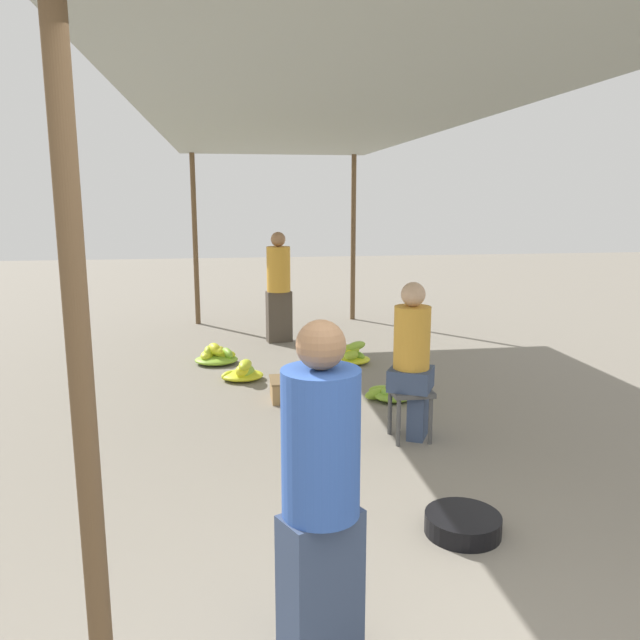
{
  "coord_description": "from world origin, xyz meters",
  "views": [
    {
      "loc": [
        -0.81,
        -1.73,
        2.0
      ],
      "look_at": [
        0.0,
        3.63,
        0.95
      ],
      "focal_mm": 35.0,
      "sensor_mm": 36.0,
      "label": 1
    }
  ],
  "objects_px": {
    "banana_pile_left_0": "(243,373)",
    "shopper_walking_mid": "(279,285)",
    "vendor_foreground": "(321,495)",
    "stool": "(410,399)",
    "banana_pile_left_1": "(216,355)",
    "basin_black": "(463,524)",
    "banana_pile_right_1": "(352,355)",
    "crate_near": "(290,389)",
    "vendor_seated": "(413,358)",
    "banana_pile_right_0": "(392,394)"
  },
  "relations": [
    {
      "from": "banana_pile_left_1",
      "to": "banana_pile_right_1",
      "type": "relative_size",
      "value": 1.26
    },
    {
      "from": "vendor_seated",
      "to": "banana_pile_left_0",
      "type": "distance_m",
      "value": 2.46
    },
    {
      "from": "banana_pile_right_1",
      "to": "vendor_foreground",
      "type": "bearing_deg",
      "value": -103.11
    },
    {
      "from": "basin_black",
      "to": "banana_pile_right_1",
      "type": "relative_size",
      "value": 1.02
    },
    {
      "from": "basin_black",
      "to": "banana_pile_right_1",
      "type": "xyz_separation_m",
      "value": [
        0.13,
        3.98,
        0.05
      ]
    },
    {
      "from": "basin_black",
      "to": "crate_near",
      "type": "relative_size",
      "value": 1.19
    },
    {
      "from": "vendor_seated",
      "to": "banana_pile_left_0",
      "type": "bearing_deg",
      "value": 125.0
    },
    {
      "from": "vendor_foreground",
      "to": "basin_black",
      "type": "bearing_deg",
      "value": 42.74
    },
    {
      "from": "banana_pile_right_1",
      "to": "basin_black",
      "type": "bearing_deg",
      "value": -91.85
    },
    {
      "from": "shopper_walking_mid",
      "to": "vendor_foreground",
      "type": "bearing_deg",
      "value": -93.32
    },
    {
      "from": "stool",
      "to": "banana_pile_left_0",
      "type": "bearing_deg",
      "value": 124.51
    },
    {
      "from": "banana_pile_left_0",
      "to": "vendor_foreground",
      "type": "bearing_deg",
      "value": -87.26
    },
    {
      "from": "vendor_foreground",
      "to": "basin_black",
      "type": "relative_size",
      "value": 3.32
    },
    {
      "from": "banana_pile_right_0",
      "to": "vendor_seated",
      "type": "bearing_deg",
      "value": -96.04
    },
    {
      "from": "banana_pile_left_1",
      "to": "shopper_walking_mid",
      "type": "relative_size",
      "value": 0.37
    },
    {
      "from": "vendor_foreground",
      "to": "crate_near",
      "type": "distance_m",
      "value": 3.74
    },
    {
      "from": "banana_pile_left_0",
      "to": "shopper_walking_mid",
      "type": "bearing_deg",
      "value": 72.92
    },
    {
      "from": "banana_pile_left_0",
      "to": "banana_pile_left_1",
      "type": "xyz_separation_m",
      "value": [
        -0.3,
        0.81,
        0.01
      ]
    },
    {
      "from": "banana_pile_left_1",
      "to": "crate_near",
      "type": "xyz_separation_m",
      "value": [
        0.75,
        -1.56,
        0.01
      ]
    },
    {
      "from": "stool",
      "to": "banana_pile_right_1",
      "type": "height_order",
      "value": "stool"
    },
    {
      "from": "basin_black",
      "to": "banana_pile_left_0",
      "type": "relative_size",
      "value": 0.93
    },
    {
      "from": "banana_pile_left_1",
      "to": "shopper_walking_mid",
      "type": "distance_m",
      "value": 1.55
    },
    {
      "from": "basin_black",
      "to": "banana_pile_left_1",
      "type": "height_order",
      "value": "banana_pile_left_1"
    },
    {
      "from": "banana_pile_left_1",
      "to": "shopper_walking_mid",
      "type": "xyz_separation_m",
      "value": [
        0.88,
        1.07,
        0.71
      ]
    },
    {
      "from": "banana_pile_right_0",
      "to": "vendor_foreground",
      "type": "bearing_deg",
      "value": -109.87
    },
    {
      "from": "banana_pile_left_0",
      "to": "shopper_walking_mid",
      "type": "distance_m",
      "value": 2.09
    },
    {
      "from": "vendor_foreground",
      "to": "banana_pile_right_1",
      "type": "distance_m",
      "value": 5.1
    },
    {
      "from": "stool",
      "to": "banana_pile_left_1",
      "type": "height_order",
      "value": "stool"
    },
    {
      "from": "banana_pile_right_1",
      "to": "vendor_seated",
      "type": "bearing_deg",
      "value": -89.86
    },
    {
      "from": "stool",
      "to": "banana_pile_right_1",
      "type": "relative_size",
      "value": 0.98
    },
    {
      "from": "stool",
      "to": "vendor_seated",
      "type": "xyz_separation_m",
      "value": [
        0.02,
        0.01,
        0.35
      ]
    },
    {
      "from": "banana_pile_left_0",
      "to": "banana_pile_right_1",
      "type": "xyz_separation_m",
      "value": [
        1.36,
        0.51,
        0.03
      ]
    },
    {
      "from": "vendor_seated",
      "to": "crate_near",
      "type": "relative_size",
      "value": 3.44
    },
    {
      "from": "banana_pile_left_0",
      "to": "banana_pile_right_0",
      "type": "distance_m",
      "value": 1.74
    },
    {
      "from": "basin_black",
      "to": "shopper_walking_mid",
      "type": "bearing_deg",
      "value": 96.96
    },
    {
      "from": "stool",
      "to": "crate_near",
      "type": "height_order",
      "value": "stool"
    },
    {
      "from": "vendor_seated",
      "to": "vendor_foreground",
      "type": "bearing_deg",
      "value": -115.04
    },
    {
      "from": "crate_near",
      "to": "banana_pile_right_1",
      "type": "bearing_deg",
      "value": 54.21
    },
    {
      "from": "vendor_foreground",
      "to": "shopper_walking_mid",
      "type": "xyz_separation_m",
      "value": [
        0.36,
        6.3,
        0.01
      ]
    },
    {
      "from": "banana_pile_right_1",
      "to": "banana_pile_right_0",
      "type": "bearing_deg",
      "value": -85.46
    },
    {
      "from": "banana_pile_right_1",
      "to": "crate_near",
      "type": "height_order",
      "value": "banana_pile_right_1"
    },
    {
      "from": "stool",
      "to": "vendor_foreground",
      "type": "bearing_deg",
      "value": -114.78
    },
    {
      "from": "basin_black",
      "to": "banana_pile_left_1",
      "type": "xyz_separation_m",
      "value": [
        -1.53,
        4.29,
        0.03
      ]
    },
    {
      "from": "basin_black",
      "to": "vendor_foreground",
      "type": "bearing_deg",
      "value": -137.26
    },
    {
      "from": "crate_near",
      "to": "shopper_walking_mid",
      "type": "relative_size",
      "value": 0.25
    },
    {
      "from": "vendor_foreground",
      "to": "banana_pile_left_0",
      "type": "height_order",
      "value": "vendor_foreground"
    },
    {
      "from": "vendor_seated",
      "to": "banana_pile_left_1",
      "type": "height_order",
      "value": "vendor_seated"
    },
    {
      "from": "vendor_foreground",
      "to": "shopper_walking_mid",
      "type": "relative_size",
      "value": 0.99
    },
    {
      "from": "crate_near",
      "to": "stool",
      "type": "bearing_deg",
      "value": -53.58
    },
    {
      "from": "vendor_seated",
      "to": "basin_black",
      "type": "xyz_separation_m",
      "value": [
        -0.14,
        -1.53,
        -0.64
      ]
    }
  ]
}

